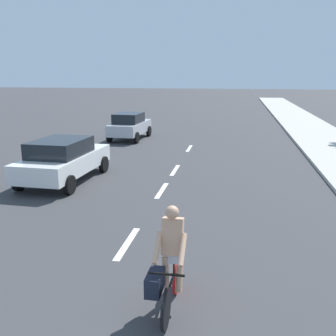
% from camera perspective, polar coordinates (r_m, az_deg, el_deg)
% --- Properties ---
extents(ground_plane, '(160.00, 160.00, 0.00)m').
position_cam_1_polar(ground_plane, '(21.56, 3.45, 3.39)').
color(ground_plane, '#38383A').
extents(sidewalk_strip, '(3.60, 80.00, 0.14)m').
position_cam_1_polar(sidewalk_strip, '(23.94, 22.21, 3.60)').
color(sidewalk_strip, '#B2ADA3').
rests_on(sidewalk_strip, ground).
extents(lane_stripe_2, '(0.16, 1.80, 0.01)m').
position_cam_1_polar(lane_stripe_2, '(9.28, -5.98, -10.89)').
color(lane_stripe_2, white).
rests_on(lane_stripe_2, ground).
extents(lane_stripe_3, '(0.16, 1.80, 0.01)m').
position_cam_1_polar(lane_stripe_3, '(13.17, -0.92, -3.30)').
color(lane_stripe_3, white).
rests_on(lane_stripe_3, ground).
extents(lane_stripe_4, '(0.16, 1.80, 0.01)m').
position_cam_1_polar(lane_stripe_4, '(15.90, 1.03, -0.31)').
color(lane_stripe_4, white).
rests_on(lane_stripe_4, ground).
extents(lane_stripe_5, '(0.16, 1.80, 0.01)m').
position_cam_1_polar(lane_stripe_5, '(20.55, 3.12, 2.89)').
color(lane_stripe_5, white).
rests_on(lane_stripe_5, ground).
extents(cyclist, '(0.62, 1.71, 1.82)m').
position_cam_1_polar(cyclist, '(6.53, 0.06, -13.90)').
color(cyclist, black).
rests_on(cyclist, ground).
extents(parked_car_white, '(2.19, 4.48, 1.57)m').
position_cam_1_polar(parked_car_white, '(14.61, -15.08, 1.33)').
color(parked_car_white, white).
rests_on(parked_car_white, ground).
extents(parked_car_silver, '(1.95, 3.93, 1.57)m').
position_cam_1_polar(parked_car_silver, '(23.41, -5.65, 6.23)').
color(parked_car_silver, '#B7BABF').
rests_on(parked_car_silver, ground).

